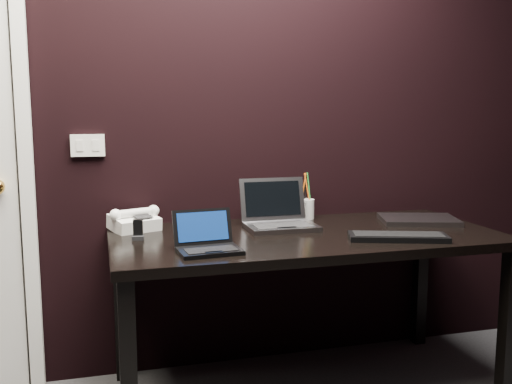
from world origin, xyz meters
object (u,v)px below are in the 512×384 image
object	(u,v)px
silver_laptop	(279,219)
pen_cup	(306,208)
netbook	(208,243)
desk	(306,250)
mobile_phone	(138,232)
closed_laptop	(418,220)
ext_keyboard	(398,237)
desk_phone	(134,221)

from	to	relation	value
silver_laptop	pen_cup	size ratio (longest dim) A/B	1.36
netbook	pen_cup	size ratio (longest dim) A/B	1.08
desk	mobile_phone	bearing A→B (deg)	174.58
netbook	closed_laptop	world-z (taller)	netbook
silver_laptop	mobile_phone	distance (m)	0.65
desk	ext_keyboard	xyz separation A→B (m)	(0.33, -0.23, 0.09)
ext_keyboard	desk_phone	bearing A→B (deg)	155.12
desk	closed_laptop	bearing A→B (deg)	8.13
desk	desk_phone	bearing A→B (deg)	160.14
desk_phone	desk	bearing A→B (deg)	-19.86
desk	desk_phone	size ratio (longest dim) A/B	6.88
desk	mobile_phone	world-z (taller)	mobile_phone
silver_laptop	closed_laptop	distance (m)	0.70
mobile_phone	pen_cup	bearing A→B (deg)	16.31
mobile_phone	desk_phone	bearing A→B (deg)	90.78
desk	desk_phone	distance (m)	0.78
silver_laptop	ext_keyboard	xyz separation A→B (m)	(0.41, -0.37, -0.03)
ext_keyboard	pen_cup	distance (m)	0.58
mobile_phone	netbook	bearing A→B (deg)	-48.68
netbook	mobile_phone	xyz separation A→B (m)	(-0.24, 0.28, 0.00)
closed_laptop	pen_cup	distance (m)	0.55
ext_keyboard	desk_phone	world-z (taller)	desk_phone
netbook	ext_keyboard	distance (m)	0.81
pen_cup	mobile_phone	bearing A→B (deg)	-163.69
silver_laptop	desk_phone	bearing A→B (deg)	169.81
netbook	desk	bearing A→B (deg)	23.45
closed_laptop	pen_cup	size ratio (longest dim) A/B	1.79
ext_keyboard	netbook	bearing A→B (deg)	178.81
desk	mobile_phone	distance (m)	0.74
netbook	silver_laptop	size ratio (longest dim) A/B	0.79
silver_laptop	mobile_phone	world-z (taller)	silver_laptop
desk	mobile_phone	xyz separation A→B (m)	(-0.73, 0.07, 0.11)
closed_laptop	mobile_phone	world-z (taller)	mobile_phone
closed_laptop	pen_cup	xyz separation A→B (m)	(-0.49, 0.23, 0.04)
desk_phone	pen_cup	xyz separation A→B (m)	(0.85, 0.05, 0.01)
closed_laptop	ext_keyboard	bearing A→B (deg)	-132.41
netbook	pen_cup	xyz separation A→B (m)	(0.60, 0.52, 0.02)
desk_phone	mobile_phone	xyz separation A→B (m)	(0.00, -0.19, -0.01)
desk	pen_cup	xyz separation A→B (m)	(0.12, 0.32, 0.13)
silver_laptop	ext_keyboard	distance (m)	0.55
ext_keyboard	mobile_phone	distance (m)	1.09
netbook	mobile_phone	bearing A→B (deg)	131.32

